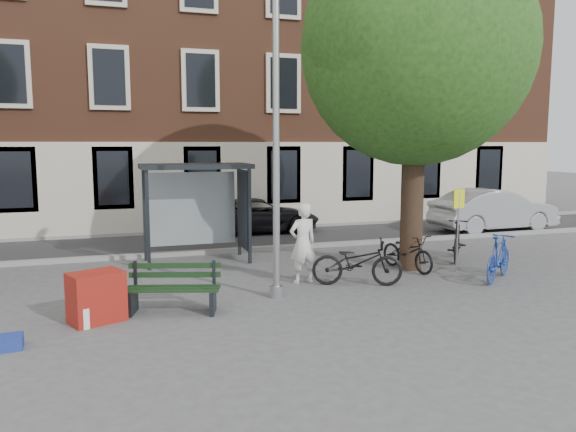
# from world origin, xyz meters

# --- Properties ---
(ground) EXTENTS (90.00, 90.00, 0.00)m
(ground) POSITION_xyz_m (0.00, 0.00, 0.00)
(ground) COLOR #4C4C4F
(ground) RESTS_ON ground
(road) EXTENTS (40.00, 4.00, 0.01)m
(road) POSITION_xyz_m (0.00, 7.00, 0.01)
(road) COLOR #28282B
(road) RESTS_ON ground
(curb_near) EXTENTS (40.00, 0.25, 0.12)m
(curb_near) POSITION_xyz_m (0.00, 5.00, 0.06)
(curb_near) COLOR gray
(curb_near) RESTS_ON ground
(curb_far) EXTENTS (40.00, 0.25, 0.12)m
(curb_far) POSITION_xyz_m (0.00, 9.00, 0.06)
(curb_far) COLOR gray
(curb_far) RESTS_ON ground
(building_row) EXTENTS (30.00, 8.00, 14.00)m
(building_row) POSITION_xyz_m (0.00, 13.00, 7.00)
(building_row) COLOR brown
(building_row) RESTS_ON ground
(lamppost) EXTENTS (0.28, 0.35, 6.11)m
(lamppost) POSITION_xyz_m (0.00, 0.00, 2.78)
(lamppost) COLOR #9EA0A3
(lamppost) RESTS_ON ground
(tree_right) EXTENTS (5.76, 5.60, 8.20)m
(tree_right) POSITION_xyz_m (4.01, 1.38, 5.62)
(tree_right) COLOR black
(tree_right) RESTS_ON ground
(bus_shelter) EXTENTS (2.85, 1.45, 2.62)m
(bus_shelter) POSITION_xyz_m (-0.61, 4.11, 1.92)
(bus_shelter) COLOR #1E2328
(bus_shelter) RESTS_ON ground
(painter) EXTENTS (0.74, 0.55, 1.83)m
(painter) POSITION_xyz_m (0.93, 1.00, 0.91)
(painter) COLOR silver
(painter) RESTS_ON ground
(bench) EXTENTS (1.82, 1.02, 0.89)m
(bench) POSITION_xyz_m (-2.14, -0.37, 0.41)
(bench) COLOR #1E2328
(bench) RESTS_ON ground
(bike_a) EXTENTS (2.12, 1.38, 1.05)m
(bike_a) POSITION_xyz_m (2.00, 0.40, 0.53)
(bike_a) COLOR black
(bike_a) RESTS_ON ground
(bike_b) EXTENTS (1.73, 1.46, 1.07)m
(bike_b) POSITION_xyz_m (5.32, -0.18, 0.54)
(bike_b) COLOR navy
(bike_b) RESTS_ON ground
(bike_c) EXTENTS (0.99, 1.86, 0.93)m
(bike_c) POSITION_xyz_m (3.85, 1.39, 0.46)
(bike_c) COLOR black
(bike_c) RESTS_ON ground
(bike_d) EXTENTS (1.54, 1.77, 1.10)m
(bike_d) POSITION_xyz_m (5.75, 2.05, 0.55)
(bike_d) COLOR black
(bike_d) RESTS_ON ground
(car_dark) EXTENTS (4.42, 2.13, 1.22)m
(car_dark) POSITION_xyz_m (1.87, 8.40, 0.61)
(car_dark) COLOR black
(car_dark) RESTS_ON ground
(car_silver) EXTENTS (4.69, 1.78, 1.53)m
(car_silver) POSITION_xyz_m (10.03, 6.00, 0.76)
(car_silver) COLOR #9B9CA2
(car_silver) RESTS_ON ground
(red_stand) EXTENTS (1.06, 0.90, 0.90)m
(red_stand) POSITION_xyz_m (-3.50, -0.53, 0.45)
(red_stand) COLOR maroon
(red_stand) RESTS_ON ground
(blue_crate) EXTENTS (0.57, 0.43, 0.20)m
(blue_crate) POSITION_xyz_m (-4.86, -1.50, 0.10)
(blue_crate) COLOR navy
(blue_crate) RESTS_ON ground
(bucket_a) EXTENTS (0.33, 0.33, 0.36)m
(bucket_a) POSITION_xyz_m (-3.72, -0.80, 0.18)
(bucket_a) COLOR white
(bucket_a) RESTS_ON ground
(bucket_b) EXTENTS (0.35, 0.35, 0.36)m
(bucket_b) POSITION_xyz_m (-3.31, -0.13, 0.18)
(bucket_b) COLOR silver
(bucket_b) RESTS_ON ground
(notice_sign) EXTENTS (0.35, 0.11, 2.05)m
(notice_sign) POSITION_xyz_m (4.93, 0.88, 1.51)
(notice_sign) COLOR #9EA0A3
(notice_sign) RESTS_ON ground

